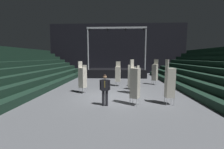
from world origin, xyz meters
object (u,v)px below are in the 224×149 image
(chair_stack_rear_centre, at_px, (82,77))
(chair_stack_front_right, at_px, (170,82))
(chair_stack_mid_left, at_px, (85,73))
(chair_stack_mid_right, at_px, (131,79))
(chair_stack_rear_right, at_px, (136,76))
(chair_stack_rear_left, at_px, (135,83))
(chair_stack_aisle_left, at_px, (155,72))
(man_with_tie, at_px, (105,88))
(stage_riser, at_px, (117,72))
(chair_stack_mid_centre, at_px, (118,74))
(chair_stack_front_left, at_px, (134,78))

(chair_stack_rear_centre, bearing_deg, chair_stack_front_right, 92.45)
(chair_stack_mid_left, height_order, chair_stack_mid_right, chair_stack_mid_right)
(chair_stack_rear_right, bearing_deg, chair_stack_rear_centre, 157.43)
(chair_stack_rear_left, height_order, chair_stack_aisle_left, chair_stack_rear_left)
(chair_stack_mid_left, xyz_separation_m, chair_stack_rear_right, (5.13, -2.18, 0.04))
(man_with_tie, bearing_deg, stage_riser, -90.42)
(chair_stack_front_right, xyz_separation_m, chair_stack_rear_left, (-1.91, -0.20, 0.00))
(chair_stack_aisle_left, bearing_deg, chair_stack_rear_centre, 67.52)
(chair_stack_mid_left, distance_m, chair_stack_mid_centre, 4.08)
(chair_stack_front_left, bearing_deg, chair_stack_mid_left, 171.53)
(chair_stack_aisle_left, bearing_deg, man_with_tie, 93.54)
(stage_riser, relative_size, chair_stack_rear_right, 3.99)
(chair_stack_front_left, height_order, chair_stack_mid_right, chair_stack_mid_right)
(chair_stack_rear_left, relative_size, chair_stack_aisle_left, 1.04)
(chair_stack_rear_left, xyz_separation_m, chair_stack_rear_right, (0.67, 5.24, -0.29))
(stage_riser, height_order, chair_stack_mid_centre, stage_riser)
(chair_stack_mid_right, height_order, chair_stack_aisle_left, chair_stack_aisle_left)
(chair_stack_rear_centre, bearing_deg, chair_stack_mid_right, 118.20)
(chair_stack_rear_left, distance_m, chair_stack_rear_right, 5.30)
(chair_stack_front_right, distance_m, chair_stack_rear_left, 1.92)
(stage_riser, height_order, chair_stack_rear_right, stage_riser)
(chair_stack_rear_right, height_order, chair_stack_rear_centre, chair_stack_rear_centre)
(stage_riser, distance_m, chair_stack_mid_left, 5.54)
(chair_stack_mid_centre, bearing_deg, chair_stack_front_right, 124.95)
(man_with_tie, relative_size, chair_stack_front_right, 0.68)
(chair_stack_mid_right, bearing_deg, chair_stack_aisle_left, 130.35)
(chair_stack_front_left, height_order, chair_stack_rear_centre, chair_stack_rear_centre)
(stage_riser, distance_m, chair_stack_rear_left, 11.93)
(chair_stack_mid_right, distance_m, chair_stack_rear_centre, 3.54)
(chair_stack_front_left, bearing_deg, chair_stack_rear_centre, -133.63)
(chair_stack_rear_centre, bearing_deg, chair_stack_rear_right, 148.96)
(man_with_tie, height_order, chair_stack_front_right, chair_stack_front_right)
(chair_stack_rear_left, bearing_deg, chair_stack_front_right, 124.80)
(chair_stack_mid_centre, xyz_separation_m, chair_stack_rear_right, (1.62, -0.12, -0.17))
(chair_stack_mid_right, bearing_deg, chair_stack_mid_centre, -173.88)
(man_with_tie, bearing_deg, chair_stack_rear_left, -171.32)
(chair_stack_front_left, height_order, chair_stack_mid_left, chair_stack_front_left)
(chair_stack_mid_right, bearing_deg, chair_stack_front_right, 22.32)
(chair_stack_mid_left, bearing_deg, chair_stack_mid_centre, 144.75)
(chair_stack_front_left, xyz_separation_m, chair_stack_mid_right, (-0.32, -1.18, 0.08))
(chair_stack_rear_centre, distance_m, chair_stack_aisle_left, 7.05)
(stage_riser, bearing_deg, chair_stack_front_left, -79.13)
(man_with_tie, xyz_separation_m, chair_stack_front_right, (3.50, 0.39, 0.28))
(chair_stack_front_left, distance_m, chair_stack_mid_centre, 2.00)
(chair_stack_rear_left, xyz_separation_m, chair_stack_aisle_left, (2.56, 6.23, -0.04))
(chair_stack_front_left, xyz_separation_m, chair_stack_mid_centre, (-1.31, 1.49, 0.17))
(stage_riser, bearing_deg, chair_stack_rear_centre, -104.05)
(chair_stack_mid_centre, relative_size, chair_stack_rear_right, 1.18)
(chair_stack_front_left, relative_size, chair_stack_front_right, 0.76)
(chair_stack_front_left, bearing_deg, chair_stack_rear_left, -67.64)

